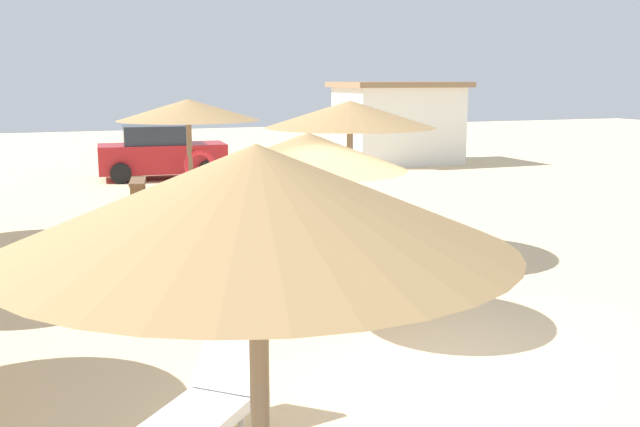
% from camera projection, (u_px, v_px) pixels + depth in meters
% --- Properties ---
extents(ground_plane, '(80.00, 80.00, 0.00)m').
position_uv_depth(ground_plane, '(413.00, 359.00, 8.55)').
color(ground_plane, beige).
extents(parasol_0, '(3.03, 3.03, 2.84)m').
position_uv_depth(parasol_0, '(257.00, 199.00, 4.23)').
color(parasol_0, '#75604C').
rests_on(parasol_0, ground).
extents(parasol_3, '(3.04, 3.04, 2.82)m').
position_uv_depth(parasol_3, '(350.00, 115.00, 13.03)').
color(parasol_3, '#75604C').
rests_on(parasol_3, ground).
extents(parasol_7, '(3.09, 3.09, 2.76)m').
position_uv_depth(parasol_7, '(188.00, 111.00, 15.91)').
color(parasol_7, '#75604C').
rests_on(parasol_7, ground).
extents(parasol_8, '(2.55, 2.55, 2.53)m').
position_uv_depth(parasol_8, '(308.00, 152.00, 9.40)').
color(parasol_8, '#75604C').
rests_on(parasol_8, ground).
extents(lounger_0, '(1.73, 1.80, 0.79)m').
position_uv_depth(lounger_0, '(194.00, 416.00, 6.39)').
color(lounger_0, white).
rests_on(lounger_0, ground).
extents(lounger_3, '(1.96, 0.79, 0.63)m').
position_uv_depth(lounger_3, '(336.00, 256.00, 12.16)').
color(lounger_3, white).
rests_on(lounger_3, ground).
extents(bench_0, '(1.51, 0.43, 0.49)m').
position_uv_depth(bench_0, '(185.00, 194.00, 18.49)').
color(bench_0, brown).
rests_on(bench_0, ground).
extents(bench_1, '(0.65, 1.55, 0.49)m').
position_uv_depth(bench_1, '(138.00, 185.00, 19.96)').
color(bench_1, brown).
rests_on(bench_1, ground).
extents(bench_2, '(0.47, 1.52, 0.49)m').
position_uv_depth(bench_2, '(197.00, 181.00, 20.77)').
color(bench_2, brown).
rests_on(bench_2, ground).
extents(parked_car, '(4.12, 2.24, 1.72)m').
position_uv_depth(parked_car, '(161.00, 153.00, 23.76)').
color(parked_car, '#B21E23').
rests_on(parked_car, ground).
extents(beach_cabana, '(4.66, 3.32, 3.07)m').
position_uv_depth(beach_cabana, '(398.00, 122.00, 27.94)').
color(beach_cabana, white).
rests_on(beach_cabana, ground).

